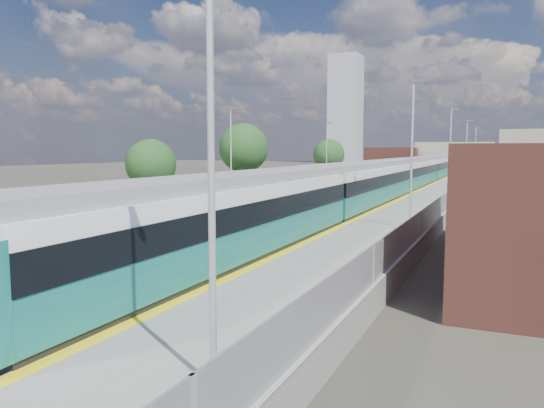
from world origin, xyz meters
The scene contains 11 objects.
ground centered at (0.00, 50.00, 0.00)m, with size 320.00×320.00×0.00m, color #47443A.
ballast_bed centered at (-2.25, 52.50, 0.03)m, with size 10.50×155.00×0.06m, color #565451.
tracks centered at (-1.65, 54.18, 0.11)m, with size 8.96×160.00×0.17m.
platform_right centered at (5.28, 52.49, 0.54)m, with size 4.70×155.00×8.52m.
platform_left centered at (-9.05, 52.49, 0.52)m, with size 4.30×155.00×8.52m.
buildings centered at (-18.12, 138.60, 10.70)m, with size 72.00×185.50×40.00m.
green_train centered at (1.50, 43.61, 2.41)m, with size 3.10×86.26×3.42m.
red_train centered at (-5.50, 67.56, 2.03)m, with size 2.72×55.26×3.44m.
tree_a centered at (-17.38, 32.61, 3.75)m, with size 4.40×4.40×5.96m.
tree_b centered at (-18.88, 53.53, 5.23)m, with size 6.12×6.12×8.30m.
tree_c centered at (-14.72, 75.14, 4.19)m, with size 4.91×4.91×6.66m.
Camera 1 is at (10.98, -5.48, 5.03)m, focal length 35.00 mm.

